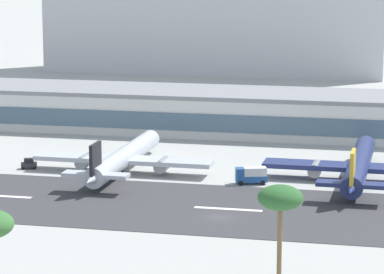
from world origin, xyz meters
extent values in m
plane|color=#A8A8A3|center=(0.00, 0.00, 0.00)|extent=(1400.00, 1400.00, 0.00)
cube|color=#38383A|center=(0.00, 5.48, 0.04)|extent=(800.00, 33.68, 0.08)
cube|color=white|center=(-41.81, 5.48, 0.09)|extent=(12.00, 1.20, 0.01)
cube|color=white|center=(0.46, 5.48, 0.09)|extent=(12.00, 1.20, 0.01)
cube|color=silver|center=(-3.75, 77.75, 4.62)|extent=(191.01, 22.95, 9.24)
cube|color=#476075|center=(-3.75, 66.12, 4.16)|extent=(185.28, 0.30, 4.16)
cube|color=gray|center=(-3.75, 77.75, 9.74)|extent=(192.92, 23.18, 1.00)
cube|color=#BCBCC1|center=(-39.37, 193.46, 24.58)|extent=(122.13, 25.59, 49.15)
cylinder|color=silver|center=(-25.34, 29.90, 3.07)|extent=(4.36, 39.70, 3.97)
sphere|color=silver|center=(-25.14, 49.72, 3.07)|extent=(3.77, 3.77, 3.77)
cone|color=silver|center=(-25.54, 10.07, 3.07)|extent=(3.64, 7.17, 3.57)
cube|color=silver|center=(-25.35, 29.10, 2.68)|extent=(36.63, 6.32, 0.87)
cylinder|color=gray|center=(-17.12, 29.02, 1.98)|extent=(2.63, 5.58, 2.58)
cylinder|color=gray|center=(-33.58, 29.19, 1.98)|extent=(2.63, 5.58, 2.58)
cube|color=silver|center=(-25.53, 11.65, 3.47)|extent=(12.47, 3.40, 0.70)
cube|color=black|center=(-25.53, 11.65, 6.25)|extent=(0.69, 5.36, 6.35)
cylinder|color=black|center=(-25.36, 27.91, 0.55)|extent=(0.71, 0.71, 1.09)
cylinder|color=navy|center=(21.42, 32.59, 3.14)|extent=(4.67, 40.52, 4.05)
sphere|color=navy|center=(21.74, 52.82, 3.14)|extent=(3.84, 3.84, 3.84)
cone|color=navy|center=(21.11, 12.37, 3.14)|extent=(3.75, 7.34, 3.64)
cube|color=navy|center=(21.41, 31.79, 2.73)|extent=(37.31, 6.65, 0.89)
cylinder|color=gray|center=(13.04, 31.92, 2.02)|extent=(2.72, 5.71, 2.63)
cube|color=navy|center=(21.13, 13.98, 3.54)|extent=(12.70, 3.53, 0.71)
cube|color=gold|center=(21.13, 13.98, 6.37)|extent=(0.73, 5.47, 6.47)
cylinder|color=black|center=(21.39, 30.57, 0.56)|extent=(0.73, 0.73, 1.11)
cube|color=#23569E|center=(1.35, 25.02, 1.05)|extent=(6.43, 4.00, 1.20)
cube|color=silver|center=(2.04, 25.22, 2.45)|extent=(4.79, 3.43, 1.60)
cube|color=#23569E|center=(-0.72, 24.41, 2.40)|extent=(2.24, 2.59, 1.50)
cylinder|color=black|center=(-1.01, 25.57, 0.45)|extent=(0.94, 0.52, 0.90)
cylinder|color=black|center=(-0.33, 23.27, 0.45)|extent=(0.94, 0.52, 0.90)
cylinder|color=black|center=(3.02, 26.76, 0.45)|extent=(0.94, 0.52, 0.90)
cylinder|color=black|center=(3.70, 24.46, 0.45)|extent=(0.94, 0.52, 0.90)
cube|color=#2D3338|center=(-45.34, 28.23, 0.80)|extent=(3.55, 2.57, 1.00)
cube|color=black|center=(-45.34, 28.23, 1.75)|extent=(2.23, 1.84, 0.90)
cylinder|color=black|center=(-46.66, 28.61, 0.30)|extent=(0.66, 0.46, 0.60)
cylinder|color=black|center=(-46.13, 27.10, 0.30)|extent=(0.66, 0.46, 0.60)
cylinder|color=black|center=(-44.54, 29.35, 0.30)|extent=(0.66, 0.46, 0.60)
cylinder|color=black|center=(-44.02, 27.84, 0.30)|extent=(0.66, 0.46, 0.60)
cylinder|color=brown|center=(14.50, -34.13, 6.41)|extent=(0.64, 0.64, 12.81)
ellipsoid|color=#2D602D|center=(14.50, -34.13, 12.81)|extent=(5.92, 5.92, 3.26)
camera|label=1|loc=(29.95, -156.74, 44.35)|focal=91.90mm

